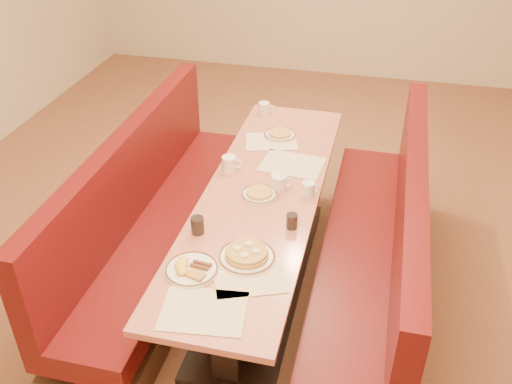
% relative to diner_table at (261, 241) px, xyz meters
% --- Properties ---
extents(ground, '(8.00, 8.00, 0.00)m').
position_rel_diner_table_xyz_m(ground, '(0.00, 0.00, -0.37)').
color(ground, '#9E6647').
rests_on(ground, ground).
extents(diner_table, '(0.70, 2.50, 0.75)m').
position_rel_diner_table_xyz_m(diner_table, '(0.00, 0.00, 0.00)').
color(diner_table, black).
rests_on(diner_table, ground).
extents(booth_left, '(0.55, 2.50, 1.05)m').
position_rel_diner_table_xyz_m(booth_left, '(-0.73, 0.00, -0.01)').
color(booth_left, '#4C3326').
rests_on(booth_left, ground).
extents(booth_right, '(0.55, 2.50, 1.05)m').
position_rel_diner_table_xyz_m(booth_right, '(0.73, 0.00, -0.01)').
color(booth_right, '#4C3326').
rests_on(booth_right, ground).
extents(placemat_near_left, '(0.43, 0.34, 0.00)m').
position_rel_diner_table_xyz_m(placemat_near_left, '(-0.03, -1.05, 0.38)').
color(placemat_near_left, '#FFECC7').
rests_on(placemat_near_left, diner_table).
extents(placemat_near_right, '(0.42, 0.38, 0.00)m').
position_rel_diner_table_xyz_m(placemat_near_right, '(0.12, -0.78, 0.38)').
color(placemat_near_right, '#FFECC7').
rests_on(placemat_near_right, diner_table).
extents(placemat_far_left, '(0.42, 0.36, 0.00)m').
position_rel_diner_table_xyz_m(placemat_far_left, '(-0.09, 0.66, 0.38)').
color(placemat_far_left, '#FFECC7').
rests_on(placemat_far_left, diner_table).
extents(placemat_far_right, '(0.43, 0.34, 0.00)m').
position_rel_diner_table_xyz_m(placemat_far_right, '(0.12, 0.38, 0.38)').
color(placemat_far_right, '#FFECC7').
rests_on(placemat_far_right, diner_table).
extents(pancake_plate, '(0.31, 0.31, 0.07)m').
position_rel_diner_table_xyz_m(pancake_plate, '(0.07, -0.63, 0.40)').
color(pancake_plate, white).
rests_on(pancake_plate, diner_table).
extents(eggs_plate, '(0.28, 0.28, 0.06)m').
position_rel_diner_table_xyz_m(eggs_plate, '(-0.18, -0.79, 0.39)').
color(eggs_plate, white).
rests_on(eggs_plate, diner_table).
extents(extra_plate_mid, '(0.23, 0.23, 0.05)m').
position_rel_diner_table_xyz_m(extra_plate_mid, '(-0.01, -0.04, 0.39)').
color(extra_plate_mid, white).
rests_on(extra_plate_mid, diner_table).
extents(extra_plate_far, '(0.24, 0.24, 0.05)m').
position_rel_diner_table_xyz_m(extra_plate_far, '(-0.04, 0.76, 0.39)').
color(extra_plate_far, white).
rests_on(extra_plate_far, diner_table).
extents(coffee_mug_a, '(0.11, 0.08, 0.09)m').
position_rel_diner_table_xyz_m(coffee_mug_a, '(0.28, 0.05, 0.42)').
color(coffee_mug_a, white).
rests_on(coffee_mug_a, diner_table).
extents(coffee_mug_b, '(0.13, 0.09, 0.10)m').
position_rel_diner_table_xyz_m(coffee_mug_b, '(-0.26, 0.21, 0.43)').
color(coffee_mug_b, white).
rests_on(coffee_mug_b, diner_table).
extents(coffee_mug_c, '(0.13, 0.10, 0.10)m').
position_rel_diner_table_xyz_m(coffee_mug_c, '(0.10, 0.06, 0.43)').
color(coffee_mug_c, white).
rests_on(coffee_mug_c, diner_table).
extents(coffee_mug_d, '(0.12, 0.09, 0.09)m').
position_rel_diner_table_xyz_m(coffee_mug_d, '(-0.23, 1.10, 0.42)').
color(coffee_mug_d, white).
rests_on(coffee_mug_d, diner_table).
extents(soda_tumbler_near, '(0.07, 0.07, 0.10)m').
position_rel_diner_table_xyz_m(soda_tumbler_near, '(-0.25, -0.48, 0.43)').
color(soda_tumbler_near, black).
rests_on(soda_tumbler_near, diner_table).
extents(soda_tumbler_mid, '(0.06, 0.06, 0.09)m').
position_rel_diner_table_xyz_m(soda_tumbler_mid, '(0.25, -0.31, 0.42)').
color(soda_tumbler_mid, black).
rests_on(soda_tumbler_mid, diner_table).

